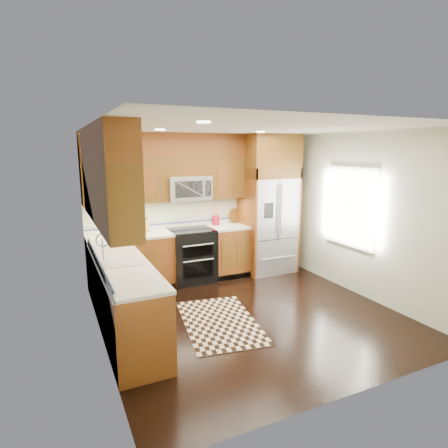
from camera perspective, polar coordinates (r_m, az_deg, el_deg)
name	(u,v)px	position (r m, az deg, el deg)	size (l,w,h in m)	color
ground	(249,314)	(5.54, 3.84, -13.55)	(4.00, 4.00, 0.00)	black
wall_back	(197,206)	(6.92, -4.06, 2.76)	(4.00, 0.02, 2.60)	silver
wall_left	(98,240)	(4.53, -18.71, -2.38)	(0.02, 4.00, 2.60)	silver
wall_right	(360,215)	(6.33, 20.05, 1.31)	(0.02, 4.00, 2.60)	silver
window	(350,207)	(6.44, 18.71, 2.46)	(0.04, 1.10, 1.30)	white
base_cabinets	(148,278)	(5.74, -11.54, -8.00)	(2.85, 3.00, 0.90)	brown
countertop	(154,244)	(5.74, -10.62, -3.05)	(2.86, 3.01, 0.04)	silver
upper_cabinets	(146,170)	(5.63, -11.83, 8.02)	(2.85, 3.00, 1.15)	brown
range	(192,255)	(6.70, -4.93, -4.81)	(0.76, 0.67, 0.95)	black
microwave	(188,188)	(6.60, -5.51, 5.47)	(0.76, 0.40, 0.42)	#B2B2B7
refrigerator	(268,204)	(7.16, 6.78, 3.03)	(0.98, 0.75, 2.60)	#B2B2B7
sink_faucet	(119,258)	(4.85, -15.69, -5.05)	(0.54, 0.44, 0.37)	#B2B2B7
rug	(220,322)	(5.29, -0.68, -14.67)	(0.95, 1.59, 0.01)	black
knife_block	(146,225)	(6.58, -11.77, -0.19)	(0.10, 0.13, 0.24)	tan
utensil_crock	(216,218)	(6.96, -1.25, 0.94)	(0.18, 0.18, 0.38)	maroon
cutting_board	(235,222)	(7.22, 1.71, 0.32)	(0.27, 0.27, 0.02)	brown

